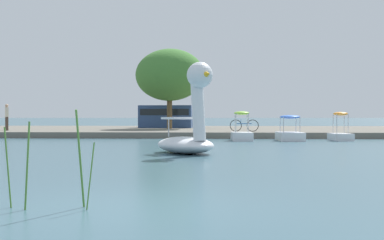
{
  "coord_description": "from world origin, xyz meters",
  "views": [
    {
      "loc": [
        1.31,
        -7.75,
        1.41
      ],
      "look_at": [
        0.02,
        16.19,
        1.19
      ],
      "focal_mm": 48.37,
      "sensor_mm": 36.0,
      "label": 1
    }
  ],
  "objects_px": {
    "pedal_boat_orange": "(341,133)",
    "parked_van": "(166,116)",
    "pedal_boat_lime": "(242,133)",
    "person_on_path": "(7,116)",
    "bicycle_parked": "(244,125)",
    "pedal_boat_blue": "(290,133)",
    "tree_broadleaf_left": "(170,75)",
    "swan_boat": "(189,127)"
  },
  "relations": [
    {
      "from": "swan_boat",
      "to": "parked_van",
      "type": "distance_m",
      "value": 24.16
    },
    {
      "from": "pedal_boat_lime",
      "to": "person_on_path",
      "type": "height_order",
      "value": "person_on_path"
    },
    {
      "from": "tree_broadleaf_left",
      "to": "bicycle_parked",
      "type": "xyz_separation_m",
      "value": [
        5.43,
        -6.64,
        -3.75
      ]
    },
    {
      "from": "tree_broadleaf_left",
      "to": "parked_van",
      "type": "relative_size",
      "value": 1.68
    },
    {
      "from": "pedal_boat_lime",
      "to": "tree_broadleaf_left",
      "type": "distance_m",
      "value": 12.54
    },
    {
      "from": "person_on_path",
      "to": "bicycle_parked",
      "type": "xyz_separation_m",
      "value": [
        15.98,
        -1.2,
        -0.57
      ]
    },
    {
      "from": "pedal_boat_orange",
      "to": "bicycle_parked",
      "type": "distance_m",
      "value": 6.42
    },
    {
      "from": "parked_van",
      "to": "pedal_boat_orange",
      "type": "bearing_deg",
      "value": -49.96
    },
    {
      "from": "pedal_boat_lime",
      "to": "pedal_boat_orange",
      "type": "distance_m",
      "value": 5.54
    },
    {
      "from": "pedal_boat_lime",
      "to": "pedal_boat_blue",
      "type": "bearing_deg",
      "value": -0.73
    },
    {
      "from": "tree_broadleaf_left",
      "to": "person_on_path",
      "type": "bearing_deg",
      "value": -152.71
    },
    {
      "from": "pedal_boat_blue",
      "to": "pedal_boat_orange",
      "type": "distance_m",
      "value": 2.88
    },
    {
      "from": "person_on_path",
      "to": "bicycle_parked",
      "type": "height_order",
      "value": "person_on_path"
    },
    {
      "from": "swan_boat",
      "to": "bicycle_parked",
      "type": "relative_size",
      "value": 1.87
    },
    {
      "from": "parked_van",
      "to": "pedal_boat_blue",
      "type": "bearing_deg",
      "value": -58.58
    },
    {
      "from": "pedal_boat_lime",
      "to": "bicycle_parked",
      "type": "xyz_separation_m",
      "value": [
        0.33,
        4.06,
        0.35
      ]
    },
    {
      "from": "pedal_boat_orange",
      "to": "person_on_path",
      "type": "relative_size",
      "value": 1.07
    },
    {
      "from": "pedal_boat_blue",
      "to": "pedal_boat_orange",
      "type": "xyz_separation_m",
      "value": [
        2.86,
        0.33,
        -0.03
      ]
    },
    {
      "from": "pedal_boat_orange",
      "to": "tree_broadleaf_left",
      "type": "bearing_deg",
      "value": 135.64
    },
    {
      "from": "bicycle_parked",
      "to": "tree_broadleaf_left",
      "type": "bearing_deg",
      "value": 129.28
    },
    {
      "from": "pedal_boat_blue",
      "to": "person_on_path",
      "type": "bearing_deg",
      "value": 163.89
    },
    {
      "from": "pedal_boat_orange",
      "to": "pedal_boat_blue",
      "type": "bearing_deg",
      "value": -173.32
    },
    {
      "from": "swan_boat",
      "to": "pedal_boat_lime",
      "type": "height_order",
      "value": "swan_boat"
    },
    {
      "from": "pedal_boat_orange",
      "to": "parked_van",
      "type": "bearing_deg",
      "value": 130.04
    },
    {
      "from": "swan_boat",
      "to": "parked_van",
      "type": "xyz_separation_m",
      "value": [
        -3.36,
        23.92,
        0.41
      ]
    },
    {
      "from": "swan_boat",
      "to": "pedal_boat_blue",
      "type": "relative_size",
      "value": 1.4
    },
    {
      "from": "person_on_path",
      "to": "pedal_boat_orange",
      "type": "bearing_deg",
      "value": -13.17
    },
    {
      "from": "pedal_boat_orange",
      "to": "parked_van",
      "type": "height_order",
      "value": "parked_van"
    },
    {
      "from": "swan_boat",
      "to": "tree_broadleaf_left",
      "type": "bearing_deg",
      "value": 97.53
    },
    {
      "from": "person_on_path",
      "to": "parked_van",
      "type": "relative_size",
      "value": 0.41
    },
    {
      "from": "pedal_boat_orange",
      "to": "tree_broadleaf_left",
      "type": "distance_m",
      "value": 15.42
    },
    {
      "from": "pedal_boat_lime",
      "to": "parked_van",
      "type": "bearing_deg",
      "value": 112.63
    },
    {
      "from": "swan_boat",
      "to": "pedal_boat_orange",
      "type": "relative_size",
      "value": 1.77
    },
    {
      "from": "person_on_path",
      "to": "parked_van",
      "type": "xyz_separation_m",
      "value": [
        9.96,
        8.4,
        0.05
      ]
    },
    {
      "from": "pedal_boat_lime",
      "to": "parked_van",
      "type": "distance_m",
      "value": 14.82
    },
    {
      "from": "pedal_boat_blue",
      "to": "pedal_boat_orange",
      "type": "bearing_deg",
      "value": 6.68
    },
    {
      "from": "pedal_boat_blue",
      "to": "pedal_boat_orange",
      "type": "relative_size",
      "value": 1.27
    },
    {
      "from": "pedal_boat_blue",
      "to": "bicycle_parked",
      "type": "xyz_separation_m",
      "value": [
        -2.34,
        4.09,
        0.32
      ]
    },
    {
      "from": "pedal_boat_blue",
      "to": "pedal_boat_lime",
      "type": "bearing_deg",
      "value": 179.27
    },
    {
      "from": "person_on_path",
      "to": "parked_van",
      "type": "height_order",
      "value": "parked_van"
    },
    {
      "from": "tree_broadleaf_left",
      "to": "person_on_path",
      "type": "xyz_separation_m",
      "value": [
        -10.55,
        -5.44,
        -3.18
      ]
    },
    {
      "from": "pedal_boat_orange",
      "to": "parked_van",
      "type": "relative_size",
      "value": 0.44
    }
  ]
}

